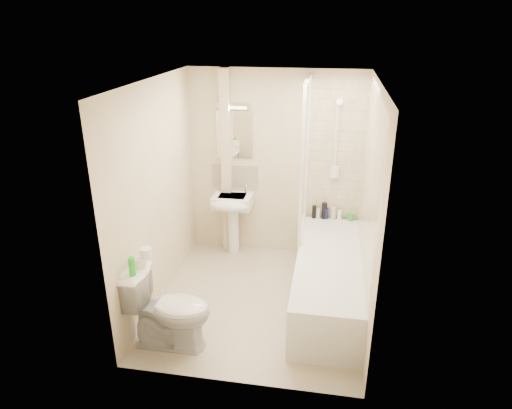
# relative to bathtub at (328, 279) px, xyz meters

# --- Properties ---
(floor) EXTENTS (2.50, 2.50, 0.00)m
(floor) POSITION_rel_bathtub_xyz_m (-0.75, -0.13, -0.29)
(floor) COLOR beige
(floor) RESTS_ON ground
(wall_back) EXTENTS (2.20, 0.02, 2.40)m
(wall_back) POSITION_rel_bathtub_xyz_m (-0.75, 1.12, 0.91)
(wall_back) COLOR beige
(wall_back) RESTS_ON ground
(wall_left) EXTENTS (0.02, 2.50, 2.40)m
(wall_left) POSITION_rel_bathtub_xyz_m (-1.85, -0.13, 0.91)
(wall_left) COLOR beige
(wall_left) RESTS_ON ground
(wall_right) EXTENTS (0.02, 2.50, 2.40)m
(wall_right) POSITION_rel_bathtub_xyz_m (0.35, -0.13, 0.91)
(wall_right) COLOR beige
(wall_right) RESTS_ON ground
(ceiling) EXTENTS (2.20, 2.50, 0.02)m
(ceiling) POSITION_rel_bathtub_xyz_m (-0.75, -0.13, 2.11)
(ceiling) COLOR white
(ceiling) RESTS_ON wall_back
(tile_back) EXTENTS (0.70, 0.01, 1.75)m
(tile_back) POSITION_rel_bathtub_xyz_m (0.00, 1.11, 1.14)
(tile_back) COLOR beige
(tile_back) RESTS_ON wall_back
(tile_right) EXTENTS (0.01, 2.10, 1.75)m
(tile_right) POSITION_rel_bathtub_xyz_m (0.34, 0.00, 1.14)
(tile_right) COLOR beige
(tile_right) RESTS_ON wall_right
(pipe_boxing) EXTENTS (0.12, 0.12, 2.40)m
(pipe_boxing) POSITION_rel_bathtub_xyz_m (-1.37, 1.06, 0.91)
(pipe_boxing) COLOR beige
(pipe_boxing) RESTS_ON ground
(splashback) EXTENTS (0.60, 0.02, 0.30)m
(splashback) POSITION_rel_bathtub_xyz_m (-1.27, 1.11, 0.74)
(splashback) COLOR beige
(splashback) RESTS_ON wall_back
(mirror) EXTENTS (0.46, 0.01, 0.60)m
(mirror) POSITION_rel_bathtub_xyz_m (-1.27, 1.11, 1.29)
(mirror) COLOR white
(mirror) RESTS_ON wall_back
(strip_light) EXTENTS (0.42, 0.07, 0.07)m
(strip_light) POSITION_rel_bathtub_xyz_m (-1.27, 1.09, 1.66)
(strip_light) COLOR silver
(strip_light) RESTS_ON wall_back
(bathtub) EXTENTS (0.70, 2.10, 0.55)m
(bathtub) POSITION_rel_bathtub_xyz_m (0.00, 0.00, 0.00)
(bathtub) COLOR white
(bathtub) RESTS_ON ground
(shower_screen) EXTENTS (0.04, 0.92, 1.80)m
(shower_screen) POSITION_rel_bathtub_xyz_m (-0.35, 0.67, 1.16)
(shower_screen) COLOR white
(shower_screen) RESTS_ON bathtub
(shower_fixture) EXTENTS (0.10, 0.16, 0.99)m
(shower_fixture) POSITION_rel_bathtub_xyz_m (-0.00, 1.07, 1.26)
(shower_fixture) COLOR white
(shower_fixture) RESTS_ON wall_back
(pedestal_sink) EXTENTS (0.49, 0.46, 0.95)m
(pedestal_sink) POSITION_rel_bathtub_xyz_m (-1.27, 0.89, 0.38)
(pedestal_sink) COLOR white
(pedestal_sink) RESTS_ON ground
(bottle_black_a) EXTENTS (0.05, 0.05, 0.17)m
(bottle_black_a) POSITION_rel_bathtub_xyz_m (-0.22, 1.03, 0.35)
(bottle_black_a) COLOR black
(bottle_black_a) RESTS_ON bathtub
(bottle_white_a) EXTENTS (0.05, 0.05, 0.13)m
(bottle_white_a) POSITION_rel_bathtub_xyz_m (-0.17, 1.03, 0.33)
(bottle_white_a) COLOR silver
(bottle_white_a) RESTS_ON bathtub
(bottle_black_b) EXTENTS (0.07, 0.07, 0.21)m
(bottle_black_b) POSITION_rel_bathtub_xyz_m (-0.10, 1.03, 0.37)
(bottle_black_b) COLOR black
(bottle_black_b) RESTS_ON bathtub
(bottle_blue) EXTENTS (0.06, 0.06, 0.15)m
(bottle_blue) POSITION_rel_bathtub_xyz_m (-0.07, 1.03, 0.33)
(bottle_blue) COLOR #13124F
(bottle_blue) RESTS_ON bathtub
(bottle_cream) EXTENTS (0.07, 0.07, 0.16)m
(bottle_cream) POSITION_rel_bathtub_xyz_m (0.02, 1.03, 0.34)
(bottle_cream) COLOR beige
(bottle_cream) RESTS_ON bathtub
(bottle_white_b) EXTENTS (0.06, 0.06, 0.13)m
(bottle_white_b) POSITION_rel_bathtub_xyz_m (0.10, 1.03, 0.32)
(bottle_white_b) COLOR white
(bottle_white_b) RESTS_ON bathtub
(bottle_green) EXTENTS (0.07, 0.07, 0.10)m
(bottle_green) POSITION_rel_bathtub_xyz_m (0.24, 1.03, 0.31)
(bottle_green) COLOR green
(bottle_green) RESTS_ON bathtub
(toilet) EXTENTS (0.45, 0.79, 0.80)m
(toilet) POSITION_rel_bathtub_xyz_m (-1.47, -0.98, 0.11)
(toilet) COLOR white
(toilet) RESTS_ON ground
(toilet_roll_lower) EXTENTS (0.11, 0.11, 0.09)m
(toilet_roll_lower) POSITION_rel_bathtub_xyz_m (-1.74, -0.92, 0.55)
(toilet_roll_lower) COLOR white
(toilet_roll_lower) RESTS_ON toilet
(toilet_roll_upper) EXTENTS (0.11, 0.11, 0.09)m
(toilet_roll_upper) POSITION_rel_bathtub_xyz_m (-1.68, -0.89, 0.64)
(toilet_roll_upper) COLOR white
(toilet_roll_upper) RESTS_ON toilet_roll_lower
(green_bottle) EXTENTS (0.06, 0.06, 0.18)m
(green_bottle) POSITION_rel_bathtub_xyz_m (-1.75, -1.08, 0.60)
(green_bottle) COLOR green
(green_bottle) RESTS_ON toilet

